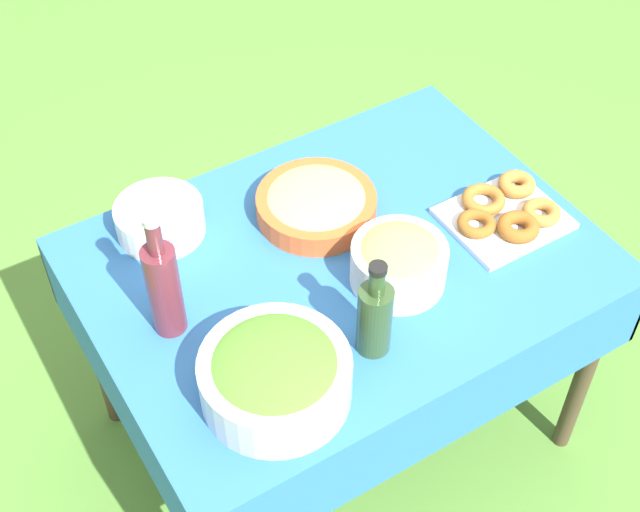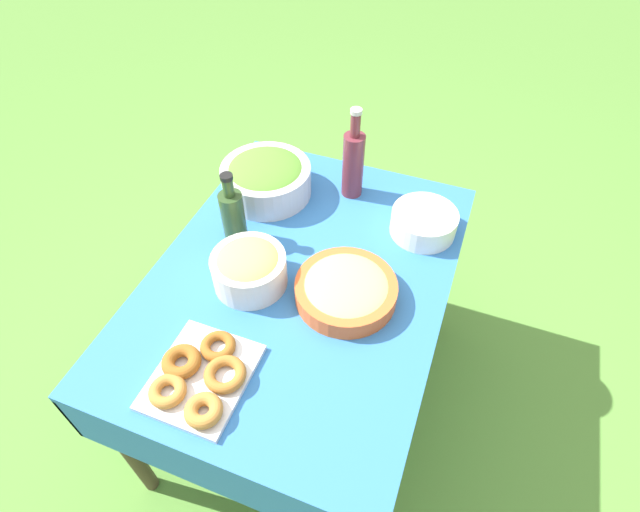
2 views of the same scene
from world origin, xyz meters
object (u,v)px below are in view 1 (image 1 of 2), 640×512
Objects in this scene: donut_platter at (506,213)px; plate_stack at (160,219)px; fruit_bowl at (399,261)px; pasta_bowl at (316,203)px; wine_bottle at (164,286)px; olive_oil_bottle at (375,316)px; salad_bowl at (275,375)px.

donut_platter is 1.39× the size of plate_stack.
plate_stack is 0.61m from fruit_bowl.
pasta_bowl is 0.89× the size of wine_bottle.
olive_oil_bottle reaches higher than fruit_bowl.
donut_platter is at bearing -162.64° from olive_oil_bottle.
donut_platter is at bearing -175.54° from fruit_bowl.
donut_platter is 0.55m from olive_oil_bottle.
plate_stack is 0.33m from wine_bottle.
wine_bottle is at bearing -16.75° from fruit_bowl.
pasta_bowl is at bearing -104.86° from olive_oil_bottle.
fruit_bowl is (0.36, 0.03, 0.05)m from donut_platter.
wine_bottle is at bearing 16.22° from pasta_bowl.
olive_oil_bottle is at bearing 141.17° from wine_bottle.
plate_stack is at bearing -110.80° from wine_bottle.
wine_bottle reaches higher than pasta_bowl.
pasta_bowl is 0.40m from plate_stack.
donut_platter is at bearing 171.61° from wine_bottle.
pasta_bowl is 0.30m from fruit_bowl.
pasta_bowl is 0.45m from olive_oil_bottle.
fruit_bowl is at bearing 99.07° from pasta_bowl.
salad_bowl reaches higher than donut_platter.
fruit_bowl is (-0.41, 0.45, 0.03)m from plate_stack.
pasta_bowl reaches higher than donut_platter.
salad_bowl is 1.46× the size of plate_stack.
salad_bowl is at bearing 18.05° from fruit_bowl.
pasta_bowl is 0.51m from wine_bottle.
wine_bottle reaches higher than olive_oil_bottle.
salad_bowl is 0.44m from fruit_bowl.
plate_stack is 0.64m from olive_oil_bottle.
pasta_bowl is at bearing -130.25° from salad_bowl.
fruit_bowl is at bearing 132.51° from plate_stack.
salad_bowl is 0.79m from donut_platter.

